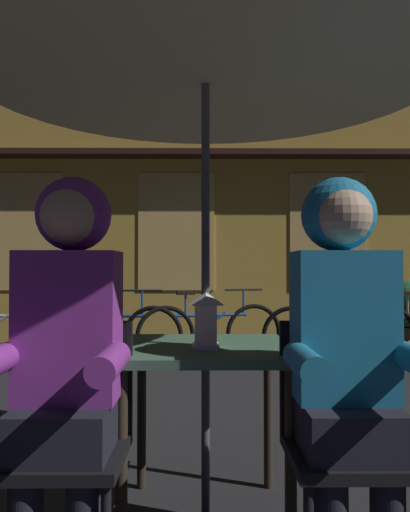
% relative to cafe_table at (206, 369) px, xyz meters
% --- Properties ---
extents(cafe_table, '(0.72, 0.72, 0.74)m').
position_rel_cafe_table_xyz_m(cafe_table, '(0.00, 0.00, 0.00)').
color(cafe_table, '#42664C').
rests_on(cafe_table, ground_plane).
extents(patio_umbrella, '(2.10, 2.10, 2.31)m').
position_rel_cafe_table_xyz_m(patio_umbrella, '(0.00, 0.00, 1.42)').
color(patio_umbrella, '#4C4C51').
rests_on(patio_umbrella, ground_plane).
extents(lantern, '(0.11, 0.11, 0.23)m').
position_rel_cafe_table_xyz_m(lantern, '(0.00, -0.08, 0.22)').
color(lantern, white).
rests_on(lantern, cafe_table).
extents(chair_left, '(0.40, 0.40, 0.87)m').
position_rel_cafe_table_xyz_m(chair_left, '(-0.48, -0.37, -0.15)').
color(chair_left, black).
rests_on(chair_left, ground_plane).
extents(chair_right, '(0.40, 0.40, 0.87)m').
position_rel_cafe_table_xyz_m(chair_right, '(0.48, -0.37, -0.15)').
color(chair_right, black).
rests_on(chair_right, ground_plane).
extents(person_left_hooded, '(0.45, 0.56, 1.40)m').
position_rel_cafe_table_xyz_m(person_left_hooded, '(-0.48, -0.43, 0.21)').
color(person_left_hooded, black).
rests_on(person_left_hooded, ground_plane).
extents(person_right_hooded, '(0.45, 0.56, 1.40)m').
position_rel_cafe_table_xyz_m(person_right_hooded, '(0.48, -0.43, 0.21)').
color(person_right_hooded, black).
rests_on(person_right_hooded, ground_plane).
extents(shopfront_building, '(10.00, 0.93, 6.20)m').
position_rel_cafe_table_xyz_m(shopfront_building, '(0.72, 5.40, 2.45)').
color(shopfront_building, gold).
rests_on(shopfront_building, ground_plane).
extents(bicycle_second, '(1.68, 0.21, 0.84)m').
position_rel_cafe_table_xyz_m(bicycle_second, '(-1.05, 3.38, -0.29)').
color(bicycle_second, black).
rests_on(bicycle_second, ground_plane).
extents(bicycle_third, '(1.65, 0.44, 0.84)m').
position_rel_cafe_table_xyz_m(bicycle_third, '(0.08, 3.46, -0.29)').
color(bicycle_third, black).
rests_on(bicycle_third, ground_plane).
extents(bicycle_fourth, '(1.68, 0.20, 0.84)m').
position_rel_cafe_table_xyz_m(bicycle_fourth, '(1.47, 3.24, -0.29)').
color(bicycle_fourth, black).
rests_on(bicycle_fourth, ground_plane).
extents(potted_plant, '(0.60, 0.60, 0.92)m').
position_rel_cafe_table_xyz_m(potted_plant, '(2.56, 4.04, -0.09)').
color(potted_plant, brown).
rests_on(potted_plant, ground_plane).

